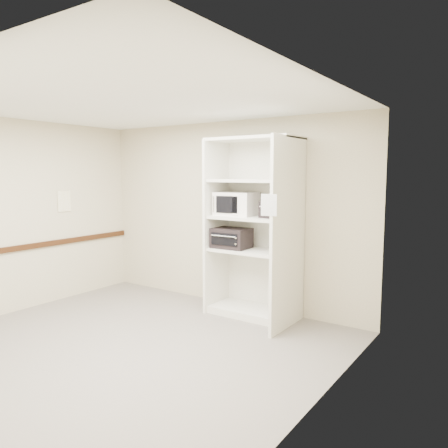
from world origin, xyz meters
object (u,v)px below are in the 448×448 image
Objects in this scene: toaster_oven_upper at (277,210)px; toaster_oven_lower at (232,238)px; shelving_unit at (256,234)px; microwave at (236,204)px.

toaster_oven_upper is 0.78× the size of toaster_oven_lower.
shelving_unit reaches higher than toaster_oven_lower.
toaster_oven_upper is (0.31, -0.01, 0.35)m from shelving_unit.
toaster_oven_upper reaches higher than toaster_oven_lower.
microwave is at bearing 67.92° from toaster_oven_lower.
microwave reaches higher than toaster_oven_upper.
shelving_unit is at bearing -7.27° from microwave.
shelving_unit is at bearing -176.40° from toaster_oven_upper.
toaster_oven_upper is (0.64, -0.02, -0.05)m from microwave.
microwave is at bearing 177.12° from shelving_unit.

